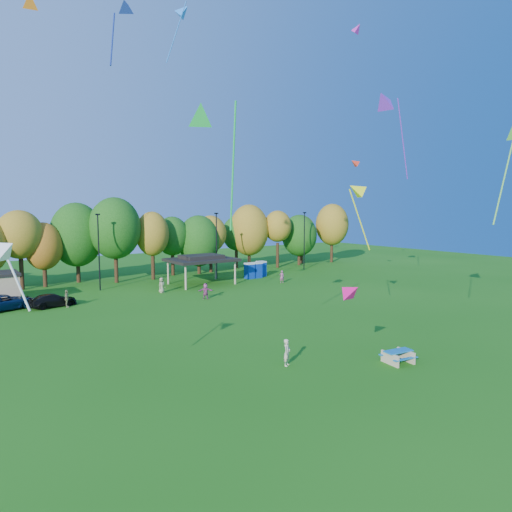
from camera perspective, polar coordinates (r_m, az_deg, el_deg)
ground at (r=22.05m, az=8.03°, el=-20.31°), size 160.00×160.00×0.00m
tree_line at (r=61.27m, az=-23.25°, el=1.95°), size 93.57×10.55×11.15m
lamp_posts at (r=56.73m, az=-19.06°, el=0.79°), size 64.50×0.25×9.09m
pavilion at (r=58.65m, az=-6.84°, el=-0.40°), size 8.20×6.20×3.77m
porta_potties at (r=64.03m, az=-0.00°, el=-1.73°), size 3.75×1.95×2.18m
picnic_table at (r=30.81m, az=17.33°, el=-11.80°), size 2.07×1.80×0.81m
kite_flyer at (r=28.94m, az=3.88°, el=-11.93°), size 0.73×0.67×1.68m
car_c at (r=50.06m, az=-28.85°, el=-5.09°), size 5.93×4.14×1.50m
car_d at (r=49.56m, az=-24.08°, el=-5.07°), size 4.83×2.71×1.32m
far_person_0 at (r=49.38m, az=-6.33°, el=-4.39°), size 1.65×1.11×1.71m
far_person_1 at (r=59.59m, az=3.24°, el=-2.60°), size 0.70×0.59×1.63m
far_person_2 at (r=48.73m, az=-22.57°, el=-4.94°), size 0.64×1.09×1.74m
far_person_3 at (r=53.75m, az=-11.72°, el=-3.59°), size 1.01×0.82×1.77m
kite_1 at (r=26.27m, az=-6.88°, el=17.21°), size 2.55×4.27×7.46m
kite_2 at (r=52.17m, az=-9.06°, el=27.98°), size 3.42×2.98×6.47m
kite_3 at (r=51.20m, az=12.19°, el=11.34°), size 1.51×1.40×1.24m
kite_4 at (r=48.38m, az=12.55°, el=26.03°), size 1.29×1.49×1.24m
kite_6 at (r=24.59m, az=11.92°, el=-4.34°), size 1.17×1.45×1.35m
kite_8 at (r=47.68m, az=15.74°, el=18.22°), size 5.23×2.48×8.70m
kite_9 at (r=50.33m, az=-26.42°, el=26.74°), size 1.81×2.22×1.98m
kite_12 at (r=34.11m, az=-15.90°, el=27.67°), size 1.96×2.56×4.44m
kite_14 at (r=34.75m, az=12.39°, el=7.99°), size 3.12×2.18×5.45m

